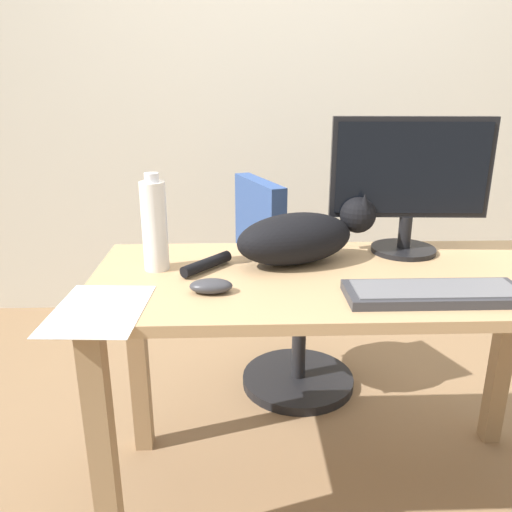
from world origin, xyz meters
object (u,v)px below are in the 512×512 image
object	(u,v)px
cat	(302,236)
water_bottle	(155,225)
office_chair	(289,303)
keyboard	(434,293)
monitor	(410,181)
computer_mouse	(211,286)

from	to	relation	value
cat	water_bottle	xyz separation A→B (m)	(-0.42, -0.05, 0.05)
office_chair	keyboard	world-z (taller)	office_chair
monitor	water_bottle	size ratio (longest dim) A/B	1.74
office_chair	monitor	size ratio (longest dim) A/B	1.91
cat	water_bottle	size ratio (longest dim) A/B	2.10
office_chair	cat	world-z (taller)	cat
cat	computer_mouse	size ratio (longest dim) A/B	5.28
keyboard	computer_mouse	bearing A→B (deg)	174.44
office_chair	monitor	xyz separation A→B (m)	(0.31, -0.42, 0.59)
computer_mouse	water_bottle	world-z (taller)	water_bottle
keyboard	computer_mouse	distance (m)	0.56
monitor	keyboard	bearing A→B (deg)	-95.40
monitor	computer_mouse	size ratio (longest dim) A/B	4.37
office_chair	computer_mouse	size ratio (longest dim) A/B	8.33
office_chair	water_bottle	distance (m)	0.86
keyboard	cat	world-z (taller)	cat
keyboard	water_bottle	xyz separation A→B (m)	(-0.72, 0.24, 0.12)
office_chair	water_bottle	xyz separation A→B (m)	(-0.44, -0.55, 0.49)
computer_mouse	cat	bearing A→B (deg)	41.60
computer_mouse	water_bottle	bearing A→B (deg)	131.95
keyboard	cat	xyz separation A→B (m)	(-0.30, 0.28, 0.07)
monitor	office_chair	bearing A→B (deg)	126.69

